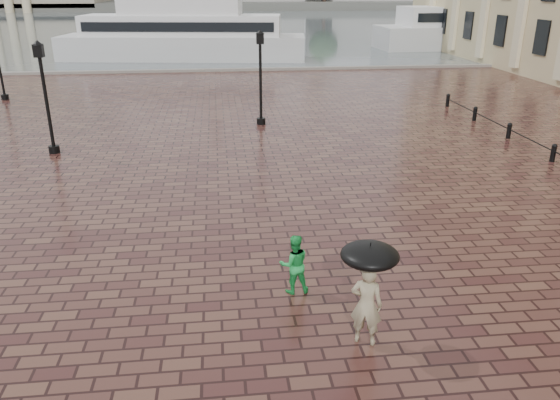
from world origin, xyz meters
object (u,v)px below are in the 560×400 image
Objects in this scene: street_lamps at (97,76)px; adult_pedestrian at (366,305)px; ferry_near at (183,35)px; ferry_far at (490,25)px; child_pedestrian at (294,264)px.

street_lamps is 9.09× the size of adult_pedestrian.
ferry_far is at bearing 18.45° from ferry_near.
child_pedestrian is (7.43, -17.40, -1.62)m from street_lamps.
adult_pedestrian reaches higher than child_pedestrian.
ferry_far is at bearing -125.03° from child_pedestrian.
adult_pedestrian is 2.33m from child_pedestrian.
ferry_far is (35.50, 30.51, 0.09)m from street_lamps.
ferry_near reaches higher than adult_pedestrian.
adult_pedestrian is 1.20× the size of child_pedestrian.
street_lamps is 10.93× the size of child_pedestrian.
adult_pedestrian is at bearing 114.05° from child_pedestrian.
adult_pedestrian is 56.78m from ferry_far.
street_lamps is at bearing -41.91° from adult_pedestrian.
ferry_near is at bearing 83.10° from street_lamps.
child_pedestrian is at bearing -122.57° from ferry_far.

